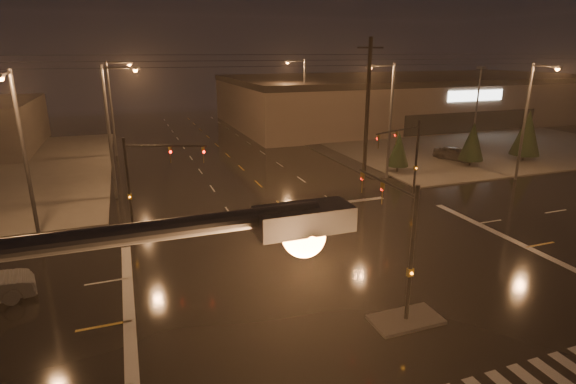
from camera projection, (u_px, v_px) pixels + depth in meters
name	position (u px, v px, depth m)	size (l,w,h in m)	color
ground	(360.00, 278.00, 22.57)	(140.00, 140.00, 0.00)	black
sidewalk_ne	(451.00, 138.00, 59.27)	(36.00, 36.00, 0.12)	#494641
median_island	(406.00, 320.00, 18.96)	(3.00, 1.60, 0.15)	#494641
stop_bar_far	(286.00, 209.00, 32.44)	(16.00, 0.50, 0.01)	beige
parking_lot	(492.00, 138.00, 59.11)	(50.00, 24.00, 0.08)	black
retail_building	(413.00, 97.00, 74.11)	(60.20, 28.30, 7.20)	brown
signal_mast_median	(400.00, 231.00, 18.70)	(0.25, 4.59, 6.00)	black
signal_mast_ne	(409.00, 151.00, 33.64)	(4.84, 1.86, 6.00)	black
signal_mast_nw	(145.00, 173.00, 27.42)	(4.84, 1.86, 6.00)	black
streetlight_1	(112.00, 124.00, 33.32)	(2.77, 0.32, 10.00)	#38383A
streetlight_2	(114.00, 102.00, 47.67)	(2.77, 0.32, 10.00)	#38383A
streetlight_3	(388.00, 113.00, 38.85)	(2.77, 0.32, 10.00)	#38383A
streetlight_4	(302.00, 94.00, 56.78)	(2.77, 0.32, 10.00)	#38383A
streetlight_5	(22.00, 145.00, 25.64)	(0.32, 2.77, 10.00)	#38383A
streetlight_6	(529.00, 115.00, 38.06)	(0.32, 2.77, 10.00)	#38383A
utility_pole_1	(367.00, 114.00, 35.91)	(2.20, 0.32, 12.00)	black
conifer_0	(399.00, 149.00, 41.60)	(2.00, 2.00, 3.83)	black
conifer_1	(473.00, 141.00, 43.85)	(2.37, 2.37, 4.40)	black
conifer_2	(527.00, 133.00, 45.93)	(2.93, 2.93, 5.28)	black
car_parked	(454.00, 154.00, 46.87)	(1.73, 4.30, 1.47)	black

